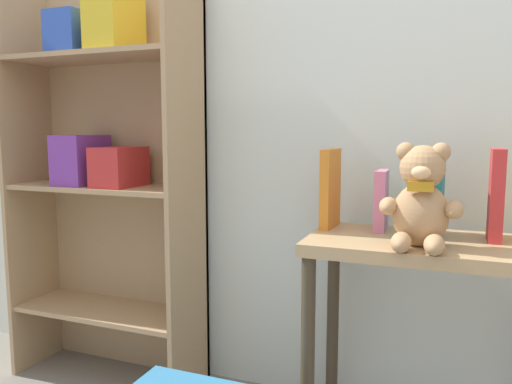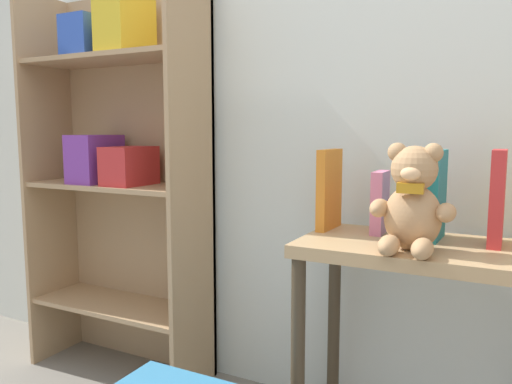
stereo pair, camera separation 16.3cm
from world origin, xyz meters
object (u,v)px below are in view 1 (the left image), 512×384
book_standing_pink (381,201)px  book_standing_red (496,195)px  bookshelf_side (109,161)px  teddy_bear (421,200)px  book_standing_orange (330,188)px  display_table (431,282)px  book_standing_teal (436,193)px

book_standing_pink → book_standing_red: 0.32m
bookshelf_side → teddy_bear: 1.18m
teddy_bear → book_standing_orange: size_ratio=1.11×
teddy_bear → book_standing_red: (0.19, 0.16, 0.00)m
book_standing_pink → book_standing_orange: bearing=-179.5°
bookshelf_side → book_standing_pink: size_ratio=8.13×
display_table → teddy_bear: size_ratio=2.50×
book_standing_orange → book_standing_teal: size_ratio=0.99×
teddy_bear → book_standing_teal: (0.03, 0.17, 0.00)m
teddy_bear → book_standing_pink: 0.23m
book_standing_orange → book_standing_red: (0.47, -0.02, 0.00)m
teddy_bear → book_standing_pink: (-0.13, 0.19, -0.03)m
book_standing_pink → book_standing_red: (0.31, -0.03, 0.04)m
display_table → book_standing_pink: book_standing_pink is taller
book_standing_red → book_standing_orange: bearing=177.7°
book_standing_orange → book_standing_red: book_standing_red is taller
book_standing_teal → book_standing_pink: bearing=176.3°
display_table → book_standing_teal: 0.26m
book_standing_pink → book_standing_teal: bearing=-7.6°
book_standing_red → book_standing_teal: bearing=176.7°
book_standing_red → bookshelf_side: bearing=177.9°
bookshelf_side → book_standing_teal: bearing=-2.3°
display_table → book_standing_pink: bearing=150.2°
display_table → teddy_bear: (-0.03, -0.10, 0.24)m
book_standing_orange → book_standing_red: bearing=-0.3°
teddy_bear → book_standing_red: 0.25m
bookshelf_side → teddy_bear: size_ratio=5.49×
bookshelf_side → book_standing_red: size_ratio=5.90×
bookshelf_side → book_standing_teal: size_ratio=6.00×
book_standing_teal → display_table: bearing=-87.6°
book_standing_orange → book_standing_teal: (0.31, -0.01, 0.00)m
display_table → book_standing_red: size_ratio=2.69×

